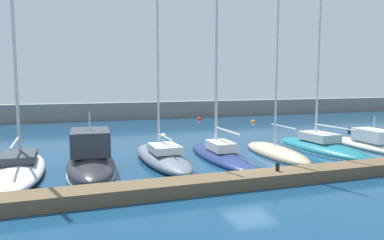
# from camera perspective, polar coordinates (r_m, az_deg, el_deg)

# --- Properties ---
(ground_plane) EXTENTS (120.00, 120.00, 0.00)m
(ground_plane) POSITION_cam_1_polar(r_m,az_deg,el_deg) (20.29, 9.22, -8.35)
(ground_plane) COLOR navy
(dock_pier) EXTENTS (37.77, 1.55, 0.59)m
(dock_pier) POSITION_cam_1_polar(r_m,az_deg,el_deg) (18.57, 12.18, -8.83)
(dock_pier) COLOR brown
(dock_pier) RESTS_ON ground_plane
(breakwater_seawall) EXTENTS (108.00, 2.03, 2.22)m
(breakwater_seawall) POSITION_cam_1_polar(r_m,az_deg,el_deg) (49.70, -8.37, 1.53)
(breakwater_seawall) COLOR gray
(breakwater_seawall) RESTS_ON ground_plane
(sailboat_white_second) EXTENTS (2.80, 9.35, 17.75)m
(sailboat_white_second) POSITION_cam_1_polar(r_m,az_deg,el_deg) (21.94, -25.62, -6.57)
(sailboat_white_second) COLOR white
(sailboat_white_second) RESTS_ON ground_plane
(motorboat_charcoal_third) EXTENTS (3.09, 8.07, 3.55)m
(motorboat_charcoal_third) POSITION_cam_1_polar(r_m,az_deg,el_deg) (21.32, -15.61, -5.92)
(motorboat_charcoal_third) COLOR #2D2D33
(motorboat_charcoal_third) RESTS_ON ground_plane
(sailboat_slate_fourth) EXTENTS (2.63, 8.91, 15.56)m
(sailboat_slate_fourth) POSITION_cam_1_polar(r_m,az_deg,el_deg) (22.80, -4.72, -5.63)
(sailboat_slate_fourth) COLOR slate
(sailboat_slate_fourth) RESTS_ON ground_plane
(sailboat_navy_fifth) EXTENTS (2.61, 9.22, 20.04)m
(sailboat_navy_fifth) POSITION_cam_1_polar(r_m,az_deg,el_deg) (23.87, 4.53, -4.90)
(sailboat_navy_fifth) COLOR navy
(sailboat_navy_fifth) RESTS_ON ground_plane
(sailboat_sand_sixth) EXTENTS (2.34, 7.50, 14.04)m
(sailboat_sand_sixth) POSITION_cam_1_polar(r_m,az_deg,el_deg) (25.42, 13.02, -4.96)
(sailboat_sand_sixth) COLOR beige
(sailboat_sand_sixth) RESTS_ON ground_plane
(sailboat_teal_seventh) EXTENTS (3.21, 9.16, 13.94)m
(sailboat_teal_seventh) POSITION_cam_1_polar(r_m,az_deg,el_deg) (28.23, 19.55, -4.02)
(sailboat_teal_seventh) COLOR #19707F
(sailboat_teal_seventh) RESTS_ON ground_plane
(motorboat_ivory_eighth) EXTENTS (2.47, 8.55, 2.78)m
(motorboat_ivory_eighth) POSITION_cam_1_polar(r_m,az_deg,el_deg) (30.45, 26.21, -3.42)
(motorboat_ivory_eighth) COLOR silver
(motorboat_ivory_eighth) RESTS_ON ground_plane
(mooring_buoy_orange) EXTENTS (0.64, 0.64, 0.64)m
(mooring_buoy_orange) POSITION_cam_1_polar(r_m,az_deg,el_deg) (45.31, 9.61, -0.34)
(mooring_buoy_orange) COLOR orange
(mooring_buoy_orange) RESTS_ON ground_plane
(mooring_buoy_white) EXTENTS (0.65, 0.65, 0.65)m
(mooring_buoy_white) POSITION_cam_1_polar(r_m,az_deg,el_deg) (33.10, -4.52, -2.65)
(mooring_buoy_white) COLOR white
(mooring_buoy_white) RESTS_ON ground_plane
(mooring_buoy_red) EXTENTS (0.73, 0.73, 0.73)m
(mooring_buoy_red) POSITION_cam_1_polar(r_m,az_deg,el_deg) (47.39, 1.13, 0.03)
(mooring_buoy_red) COLOR red
(mooring_buoy_red) RESTS_ON ground_plane
(dock_bollard) EXTENTS (0.20, 0.20, 0.44)m
(dock_bollard) POSITION_cam_1_polar(r_m,az_deg,el_deg) (18.66, 13.28, -7.15)
(dock_bollard) COLOR black
(dock_bollard) RESTS_ON dock_pier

